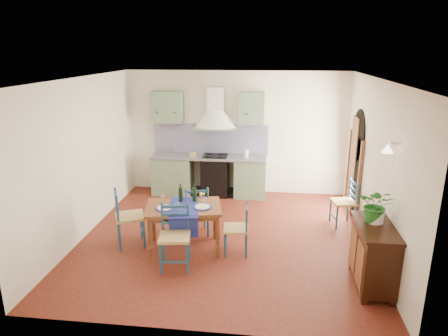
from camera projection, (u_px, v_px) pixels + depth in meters
The scene contains 13 objects.
floor at pixel (224, 237), 7.18m from camera, with size 5.00×5.00×0.00m, color #43180E.
back_wall at pixel (215, 149), 9.10m from camera, with size 5.00×0.96×2.80m.
right_wall at pixel (371, 167), 6.78m from camera, with size 0.26×5.00×2.80m.
left_wall at pixel (83, 158), 7.05m from camera, with size 0.04×5.00×2.80m, color white.
ceiling at pixel (224, 78), 6.37m from camera, with size 5.00×5.00×0.01m, color silver.
dining_table at pixel (184, 211), 6.58m from camera, with size 1.35×1.06×1.09m.
chair_near at pixel (175, 236), 6.09m from camera, with size 0.53×0.53×1.00m.
chair_far at pixel (196, 210), 7.16m from camera, with size 0.56×0.56×0.95m.
chair_left at pixel (128, 217), 6.77m from camera, with size 0.62×0.62×1.00m.
chair_right at pixel (238, 229), 6.50m from camera, with size 0.42×0.42×0.85m.
chair_spare at pixel (345, 202), 7.57m from camera, with size 0.49×0.49×0.88m.
sideboard at pixel (373, 254), 5.58m from camera, with size 0.50×1.05×0.94m.
potted_plant at pixel (376, 205), 5.51m from camera, with size 0.46×0.39×0.51m, color #216E24.
Camera 1 is at (0.77, -6.47, 3.26)m, focal length 32.00 mm.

